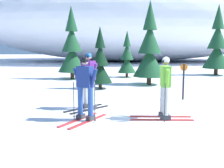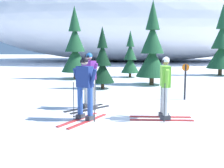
{
  "view_description": "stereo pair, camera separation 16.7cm",
  "coord_description": "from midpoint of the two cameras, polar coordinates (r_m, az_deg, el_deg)",
  "views": [
    {
      "loc": [
        -1.04,
        -8.19,
        2.06
      ],
      "look_at": [
        -1.08,
        -0.18,
        0.95
      ],
      "focal_mm": 44.1,
      "sensor_mm": 36.0,
      "label": 1
    },
    {
      "loc": [
        -0.87,
        -8.19,
        2.06
      ],
      "look_at": [
        -1.08,
        -0.18,
        0.95
      ],
      "focal_mm": 44.1,
      "sensor_mm": 36.0,
      "label": 2
    }
  ],
  "objects": [
    {
      "name": "ground_plane",
      "position": [
        8.5,
        6.81,
        -6.19
      ],
      "size": [
        120.0,
        120.0,
        0.0
      ],
      "primitive_type": "plane",
      "color": "white"
    },
    {
      "name": "skier_purple_jacket",
      "position": [
        8.99,
        -5.39,
        0.95
      ],
      "size": [
        1.42,
        1.47,
        1.85
      ],
      "color": "black",
      "rests_on": "ground"
    },
    {
      "name": "skier_lime_jacket",
      "position": [
        7.85,
        10.32,
        -0.49
      ],
      "size": [
        1.78,
        0.83,
        1.77
      ],
      "color": "red",
      "rests_on": "ground"
    },
    {
      "name": "skier_navy_jacket",
      "position": [
        7.62,
        -6.25,
        -0.69
      ],
      "size": [
        1.24,
        1.71,
        1.77
      ],
      "color": "red",
      "rests_on": "ground"
    },
    {
      "name": "pine_tree_far_left",
      "position": [
        17.44,
        -8.6,
        7.26
      ],
      "size": [
        1.75,
        1.75,
        4.53
      ],
      "color": "#47301E",
      "rests_on": "ground"
    },
    {
      "name": "pine_tree_center_left",
      "position": [
        13.28,
        -2.82,
        4.39
      ],
      "size": [
        1.16,
        1.16,
        2.99
      ],
      "color": "#47301E",
      "rests_on": "ground"
    },
    {
      "name": "pine_tree_center",
      "position": [
        18.26,
        2.86,
        5.45
      ],
      "size": [
        1.19,
        1.19,
        3.08
      ],
      "color": "#47301E",
      "rests_on": "ground"
    },
    {
      "name": "pine_tree_center_right",
      "position": [
        14.79,
        7.46,
        7.03
      ],
      "size": [
        1.71,
        1.71,
        4.44
      ],
      "color": "#47301E",
      "rests_on": "ground"
    },
    {
      "name": "pine_tree_far_right",
      "position": [
        20.86,
        20.75,
        7.41
      ],
      "size": [
        1.91,
        1.91,
        4.95
      ],
      "color": "#47301E",
      "rests_on": "ground"
    },
    {
      "name": "snow_ridge_background",
      "position": [
        37.92,
        3.91,
        13.05
      ],
      "size": [
        42.46,
        21.69,
        10.97
      ],
      "primitive_type": "ellipsoid",
      "color": "white",
      "rests_on": "ground"
    },
    {
      "name": "trail_marker_post",
      "position": [
        10.91,
        14.18,
        0.98
      ],
      "size": [
        0.28,
        0.07,
        1.39
      ],
      "color": "black",
      "rests_on": "ground"
    }
  ]
}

